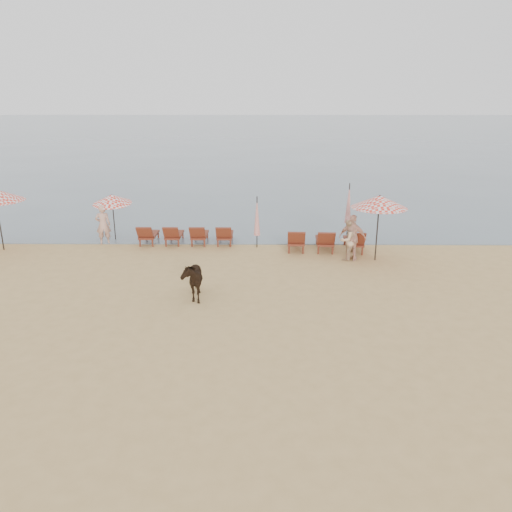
% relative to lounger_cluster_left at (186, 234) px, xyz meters
% --- Properties ---
extents(ground, '(120.00, 120.00, 0.00)m').
position_rel_lounger_cluster_left_xyz_m(ground, '(3.16, -10.06, -0.45)').
color(ground, tan).
rests_on(ground, ground).
extents(sea, '(160.00, 140.00, 0.06)m').
position_rel_lounger_cluster_left_xyz_m(sea, '(3.16, 69.94, -0.45)').
color(sea, '#51606B').
rests_on(sea, ground).
extents(lounger_cluster_left, '(4.12, 1.75, 0.65)m').
position_rel_lounger_cluster_left_xyz_m(lounger_cluster_left, '(0.00, 0.00, 0.00)').
color(lounger_cluster_left, maroon).
rests_on(lounger_cluster_left, ground).
extents(lounger_cluster_right, '(3.29, 2.06, 0.70)m').
position_rel_lounger_cluster_left_xyz_m(lounger_cluster_right, '(6.07, -0.99, 0.03)').
color(lounger_cluster_right, maroon).
rests_on(lounger_cluster_right, ground).
extents(umbrella_open_left_b, '(1.73, 1.76, 2.21)m').
position_rel_lounger_cluster_left_xyz_m(umbrella_open_left_b, '(-3.37, 0.63, 1.46)').
color(umbrella_open_left_b, black).
rests_on(umbrella_open_left_b, ground).
extents(umbrella_open_right, '(2.19, 2.19, 2.68)m').
position_rel_lounger_cluster_left_xyz_m(umbrella_open_right, '(7.97, -2.16, 1.96)').
color(umbrella_open_right, black).
rests_on(umbrella_open_right, ground).
extents(umbrella_closed_left, '(0.28, 0.28, 2.27)m').
position_rel_lounger_cluster_left_xyz_m(umbrella_closed_left, '(3.16, -0.45, 0.94)').
color(umbrella_closed_left, black).
rests_on(umbrella_closed_left, ground).
extents(umbrella_closed_right, '(0.30, 0.30, 2.50)m').
position_rel_lounger_cluster_left_xyz_m(umbrella_closed_right, '(7.44, 1.57, 1.08)').
color(umbrella_closed_right, black).
rests_on(umbrella_closed_right, ground).
extents(cow, '(0.99, 1.70, 1.35)m').
position_rel_lounger_cluster_left_xyz_m(cow, '(1.06, -6.15, 0.22)').
color(cow, black).
rests_on(cow, ground).
extents(beachgoer_left, '(0.73, 0.57, 1.78)m').
position_rel_lounger_cluster_left_xyz_m(beachgoer_left, '(-3.68, 0.01, 0.44)').
color(beachgoer_left, tan).
rests_on(beachgoer_left, ground).
extents(beachgoer_right_a, '(1.03, 0.99, 1.67)m').
position_rel_lounger_cluster_left_xyz_m(beachgoer_right_a, '(6.83, -2.14, 0.38)').
color(beachgoer_right_a, tan).
rests_on(beachgoer_right_a, ground).
extents(beachgoer_right_b, '(1.19, 0.87, 1.88)m').
position_rel_lounger_cluster_left_xyz_m(beachgoer_right_b, '(7.01, -2.19, 0.49)').
color(beachgoer_right_b, '#DBA089').
rests_on(beachgoer_right_b, ground).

